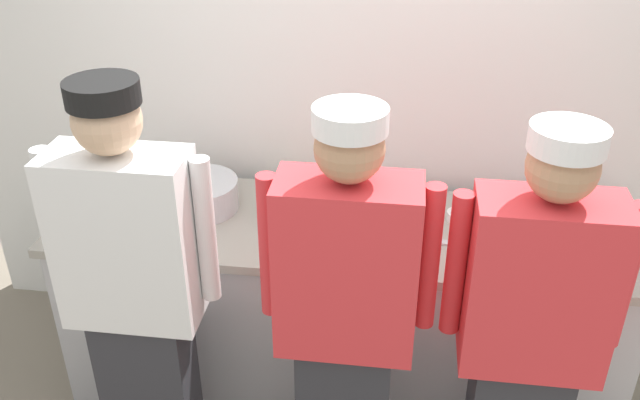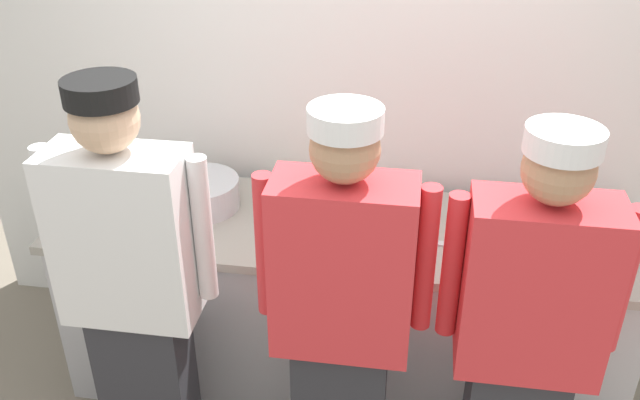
{
  "view_description": "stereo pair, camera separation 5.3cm",
  "coord_description": "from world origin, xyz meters",
  "px_view_note": "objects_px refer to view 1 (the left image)",
  "views": [
    {
      "loc": [
        0.24,
        -2.18,
        2.48
      ],
      "look_at": [
        -0.1,
        0.38,
        1.02
      ],
      "focal_mm": 38.52,
      "sensor_mm": 36.0,
      "label": 1
    },
    {
      "loc": [
        0.29,
        -2.17,
        2.48
      ],
      "look_at": [
        -0.1,
        0.38,
        1.02
      ],
      "focal_mm": 38.52,
      "sensor_mm": 36.0,
      "label": 2
    }
  ],
  "objects_px": {
    "chef_far_right": "(529,338)",
    "sheet_tray": "(547,233)",
    "plate_stack_rear": "(367,213)",
    "chefs_knife": "(426,241)",
    "ramekin_red_sauce": "(124,208)",
    "ramekin_yellow_sauce": "(478,254)",
    "chef_center": "(346,319)",
    "deli_cup": "(353,236)",
    "mixing_bowl_steel": "(199,194)",
    "plate_stack_front": "(288,209)",
    "squeeze_bottle_secondary": "(112,208)",
    "chef_near_left": "(135,291)",
    "ramekin_orange_sauce": "(458,216)",
    "squeeze_bottle_primary": "(286,183)"
  },
  "relations": [
    {
      "from": "chef_far_right",
      "to": "sheet_tray",
      "type": "relative_size",
      "value": 3.51
    },
    {
      "from": "plate_stack_rear",
      "to": "chefs_knife",
      "type": "xyz_separation_m",
      "value": [
        0.26,
        -0.17,
        -0.02
      ]
    },
    {
      "from": "ramekin_red_sauce",
      "to": "ramekin_yellow_sauce",
      "type": "xyz_separation_m",
      "value": [
        1.57,
        -0.16,
        -0.0
      ]
    },
    {
      "from": "chef_center",
      "to": "chef_far_right",
      "type": "xyz_separation_m",
      "value": [
        0.63,
        -0.0,
        -0.01
      ]
    },
    {
      "from": "plate_stack_rear",
      "to": "deli_cup",
      "type": "relative_size",
      "value": 2.28
    },
    {
      "from": "chef_center",
      "to": "mixing_bowl_steel",
      "type": "bearing_deg",
      "value": 135.08
    },
    {
      "from": "plate_stack_front",
      "to": "deli_cup",
      "type": "xyz_separation_m",
      "value": [
        0.31,
        -0.2,
        0.01
      ]
    },
    {
      "from": "ramekin_red_sauce",
      "to": "squeeze_bottle_secondary",
      "type": "bearing_deg",
      "value": -90.42
    },
    {
      "from": "chef_center",
      "to": "sheet_tray",
      "type": "xyz_separation_m",
      "value": [
        0.8,
        0.71,
        -0.02
      ]
    },
    {
      "from": "chef_near_left",
      "to": "ramekin_red_sauce",
      "type": "distance_m",
      "value": 0.7
    },
    {
      "from": "sheet_tray",
      "to": "ramekin_orange_sauce",
      "type": "xyz_separation_m",
      "value": [
        -0.38,
        0.08,
        0.01
      ]
    },
    {
      "from": "chef_center",
      "to": "squeeze_bottle_secondary",
      "type": "distance_m",
      "value": 1.21
    },
    {
      "from": "plate_stack_rear",
      "to": "mixing_bowl_steel",
      "type": "xyz_separation_m",
      "value": [
        -0.77,
        -0.01,
        0.04
      ]
    },
    {
      "from": "ramekin_yellow_sauce",
      "to": "squeeze_bottle_primary",
      "type": "bearing_deg",
      "value": 155.77
    },
    {
      "from": "chef_near_left",
      "to": "sheet_tray",
      "type": "distance_m",
      "value": 1.73
    },
    {
      "from": "chef_far_right",
      "to": "plate_stack_front",
      "type": "xyz_separation_m",
      "value": [
        -0.97,
        0.71,
        0.02
      ]
    },
    {
      "from": "sheet_tray",
      "to": "squeeze_bottle_secondary",
      "type": "xyz_separation_m",
      "value": [
        -1.88,
        -0.17,
        0.07
      ]
    },
    {
      "from": "chef_near_left",
      "to": "plate_stack_front",
      "type": "distance_m",
      "value": 0.82
    },
    {
      "from": "chef_far_right",
      "to": "plate_stack_front",
      "type": "bearing_deg",
      "value": 143.53
    },
    {
      "from": "plate_stack_front",
      "to": "chef_far_right",
      "type": "bearing_deg",
      "value": -36.47
    },
    {
      "from": "chef_near_left",
      "to": "squeeze_bottle_secondary",
      "type": "distance_m",
      "value": 0.6
    },
    {
      "from": "squeeze_bottle_secondary",
      "to": "ramekin_orange_sauce",
      "type": "relative_size",
      "value": 1.73
    },
    {
      "from": "plate_stack_rear",
      "to": "sheet_tray",
      "type": "distance_m",
      "value": 0.78
    },
    {
      "from": "chef_far_right",
      "to": "mixing_bowl_steel",
      "type": "xyz_separation_m",
      "value": [
        -1.39,
        0.75,
        0.05
      ]
    },
    {
      "from": "squeeze_bottle_secondary",
      "to": "deli_cup",
      "type": "relative_size",
      "value": 1.67
    },
    {
      "from": "squeeze_bottle_primary",
      "to": "chefs_knife",
      "type": "xyz_separation_m",
      "value": [
        0.65,
        -0.29,
        -0.08
      ]
    },
    {
      "from": "ramekin_yellow_sauce",
      "to": "deli_cup",
      "type": "distance_m",
      "value": 0.52
    },
    {
      "from": "ramekin_orange_sauce",
      "to": "plate_stack_front",
      "type": "bearing_deg",
      "value": -173.87
    },
    {
      "from": "squeeze_bottle_secondary",
      "to": "ramekin_orange_sauce",
      "type": "distance_m",
      "value": 1.53
    },
    {
      "from": "chef_center",
      "to": "plate_stack_front",
      "type": "xyz_separation_m",
      "value": [
        -0.33,
        0.71,
        0.01
      ]
    },
    {
      "from": "chef_center",
      "to": "chefs_knife",
      "type": "xyz_separation_m",
      "value": [
        0.29,
        0.59,
        -0.03
      ]
    },
    {
      "from": "deli_cup",
      "to": "ramekin_red_sauce",
      "type": "bearing_deg",
      "value": 171.95
    },
    {
      "from": "mixing_bowl_steel",
      "to": "squeeze_bottle_primary",
      "type": "height_order",
      "value": "squeeze_bottle_primary"
    },
    {
      "from": "plate_stack_front",
      "to": "sheet_tray",
      "type": "relative_size",
      "value": 0.5
    },
    {
      "from": "mixing_bowl_steel",
      "to": "ramekin_yellow_sauce",
      "type": "relative_size",
      "value": 3.5
    },
    {
      "from": "chef_far_right",
      "to": "sheet_tray",
      "type": "height_order",
      "value": "chef_far_right"
    },
    {
      "from": "plate_stack_rear",
      "to": "ramekin_yellow_sauce",
      "type": "xyz_separation_m",
      "value": [
        0.47,
        -0.26,
        -0.0
      ]
    },
    {
      "from": "chef_far_right",
      "to": "chefs_knife",
      "type": "relative_size",
      "value": 6.17
    },
    {
      "from": "plate_stack_rear",
      "to": "squeeze_bottle_secondary",
      "type": "relative_size",
      "value": 1.36
    },
    {
      "from": "chef_center",
      "to": "chef_far_right",
      "type": "distance_m",
      "value": 0.63
    },
    {
      "from": "chef_near_left",
      "to": "ramekin_red_sauce",
      "type": "height_order",
      "value": "chef_near_left"
    },
    {
      "from": "plate_stack_rear",
      "to": "ramekin_red_sauce",
      "type": "height_order",
      "value": "plate_stack_rear"
    },
    {
      "from": "ramekin_red_sauce",
      "to": "chefs_knife",
      "type": "bearing_deg",
      "value": -2.87
    },
    {
      "from": "squeeze_bottle_secondary",
      "to": "sheet_tray",
      "type": "bearing_deg",
      "value": 5.04
    },
    {
      "from": "chefs_knife",
      "to": "ramekin_yellow_sauce",
      "type": "bearing_deg",
      "value": -24.28
    },
    {
      "from": "chef_near_left",
      "to": "squeeze_bottle_secondary",
      "type": "relative_size",
      "value": 9.69
    },
    {
      "from": "ramekin_yellow_sauce",
      "to": "chef_near_left",
      "type": "bearing_deg",
      "value": -159.92
    },
    {
      "from": "chef_center",
      "to": "ramekin_yellow_sauce",
      "type": "distance_m",
      "value": 0.7
    },
    {
      "from": "squeeze_bottle_secondary",
      "to": "ramekin_red_sauce",
      "type": "height_order",
      "value": "squeeze_bottle_secondary"
    },
    {
      "from": "ramekin_yellow_sauce",
      "to": "sheet_tray",
      "type": "bearing_deg",
      "value": 34.99
    }
  ]
}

